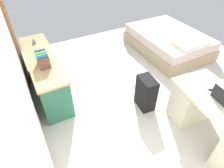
{
  "coord_description": "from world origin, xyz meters",
  "views": [
    {
      "loc": [
        -2.08,
        1.95,
        2.5
      ],
      "look_at": [
        -0.09,
        0.91,
        0.6
      ],
      "focal_mm": 30.99,
      "sensor_mm": 36.0,
      "label": 1
    }
  ],
  "objects": [
    {
      "name": "computer_mouse",
      "position": [
        -0.95,
        -0.19,
        0.74
      ],
      "size": [
        0.07,
        0.11,
        0.03
      ],
      "primitive_type": "ellipsoid",
      "rotation": [
        0.0,
        0.0,
        -0.11
      ],
      "color": "white",
      "rests_on": "desk"
    },
    {
      "name": "book_row",
      "position": [
        0.68,
        1.72,
        0.85
      ],
      "size": [
        0.27,
        0.17,
        0.24
      ],
      "color": "brown",
      "rests_on": "credenza"
    },
    {
      "name": "credenza",
      "position": [
        0.96,
        1.72,
        0.37
      ],
      "size": [
        1.8,
        0.48,
        0.74
      ],
      "color": "#28664C",
      "rests_on": "ground_plane"
    },
    {
      "name": "bed",
      "position": [
        1.06,
        -1.25,
        0.24
      ],
      "size": [
        1.9,
        1.4,
        0.58
      ],
      "color": "tan",
      "rests_on": "ground_plane"
    },
    {
      "name": "suitcase_black",
      "position": [
        -0.25,
        0.35,
        0.3
      ],
      "size": [
        0.38,
        0.25,
        0.59
      ],
      "primitive_type": "cube",
      "rotation": [
        0.0,
        0.0,
        -0.09
      ],
      "color": "black",
      "rests_on": "ground_plane"
    },
    {
      "name": "laptop",
      "position": [
        -1.2,
        -0.12,
        0.78
      ],
      "size": [
        0.33,
        0.25,
        0.21
      ],
      "color": "#333338",
      "rests_on": "desk"
    },
    {
      "name": "figurine_small",
      "position": [
        1.49,
        1.72,
        0.8
      ],
      "size": [
        0.08,
        0.08,
        0.11
      ],
      "primitive_type": "cone",
      "color": "#4C7FBF",
      "rests_on": "credenza"
    },
    {
      "name": "wall_back",
      "position": [
        0.0,
        2.1,
        1.3
      ],
      "size": [
        4.46,
        0.1,
        2.6
      ],
      "primitive_type": "cube",
      "color": "silver",
      "rests_on": "ground_plane"
    },
    {
      "name": "desk",
      "position": [
        -1.27,
        -0.1,
        0.38
      ],
      "size": [
        1.51,
        0.82,
        0.73
      ],
      "color": "beige",
      "rests_on": "ground_plane"
    },
    {
      "name": "ground_plane",
      "position": [
        0.0,
        0.0,
        0.0
      ],
      "size": [
        5.46,
        5.46,
        0.0
      ],
      "primitive_type": "plane",
      "color": "beige"
    },
    {
      "name": "door_wooden",
      "position": [
        1.68,
        2.02,
        1.02
      ],
      "size": [
        0.88,
        0.05,
        2.04
      ],
      "primitive_type": "cube",
      "color": "#936038",
      "rests_on": "ground_plane"
    },
    {
      "name": "cell_phone_by_mouse",
      "position": [
        -0.97,
        -0.21,
        0.73
      ],
      "size": [
        0.11,
        0.15,
        0.01
      ],
      "primitive_type": "cube",
      "rotation": [
        0.0,
        0.0,
        -0.34
      ],
      "color": "black",
      "rests_on": "desk"
    }
  ]
}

